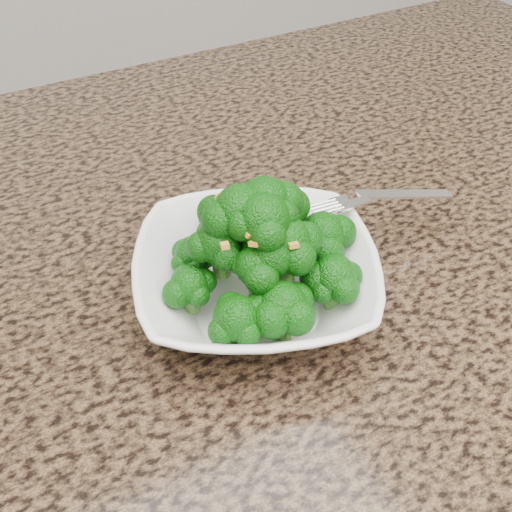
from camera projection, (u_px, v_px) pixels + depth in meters
granite_counter at (168, 362)px, 0.53m from camera, size 1.64×1.04×0.03m
bowl at (256, 278)px, 0.55m from camera, size 0.27×0.27×0.05m
broccoli_pile at (256, 220)px, 0.50m from camera, size 0.18×0.18×0.08m
garlic_topping at (256, 176)px, 0.48m from camera, size 0.11×0.11×0.01m
fork at (362, 201)px, 0.58m from camera, size 0.17×0.06×0.01m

